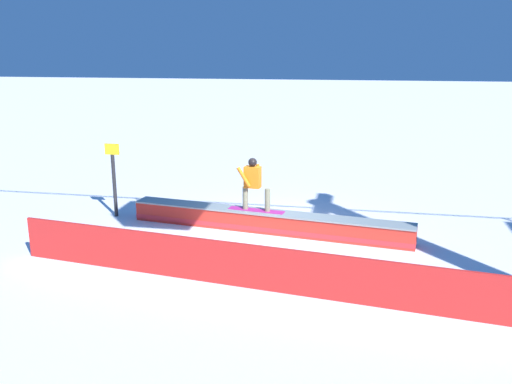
% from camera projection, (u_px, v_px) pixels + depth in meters
% --- Properties ---
extents(ground_plane, '(120.00, 120.00, 0.00)m').
position_uv_depth(ground_plane, '(268.00, 231.00, 14.13)').
color(ground_plane, white).
extents(grind_box, '(7.30, 1.86, 0.53)m').
position_uv_depth(grind_box, '(268.00, 222.00, 14.07)').
color(grind_box, red).
rests_on(grind_box, ground_plane).
extents(snowboarder, '(1.48, 0.53, 1.36)m').
position_uv_depth(snowboarder, '(254.00, 182.00, 13.92)').
color(snowboarder, '#B62789').
rests_on(snowboarder, grind_box).
extents(safety_fence, '(10.13, 1.89, 0.91)m').
position_uv_depth(safety_fence, '(245.00, 266.00, 10.80)').
color(safety_fence, red).
rests_on(safety_fence, ground_plane).
extents(trail_marker, '(0.40, 0.10, 2.04)m').
position_uv_depth(trail_marker, '(114.00, 178.00, 15.11)').
color(trail_marker, '#262628').
rests_on(trail_marker, ground_plane).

